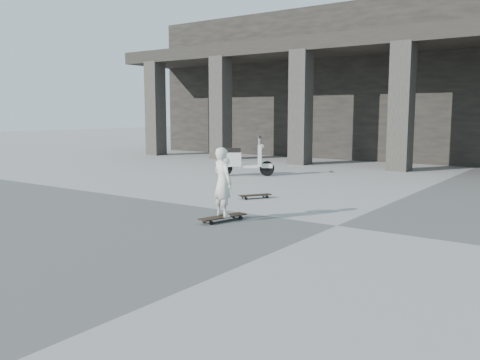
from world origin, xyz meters
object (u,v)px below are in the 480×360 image
Objects in this scene: longboard at (223,217)px; scooter at (236,160)px; skateboard_spare at (255,196)px; child at (223,182)px.

scooter is (-3.52, 5.24, 0.39)m from longboard.
skateboard_spare is 0.47× the size of scooter.
longboard is at bearing -89.02° from scooter.
scooter reaches higher than skateboard_spare.
skateboard_spare is 2.46m from child.
longboard is 0.80× the size of child.
longboard is 6.32m from scooter.
child is at bearing -165.82° from longboard.
child reaches higher than skateboard_spare.
skateboard_spare is at bearing -51.41° from child.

